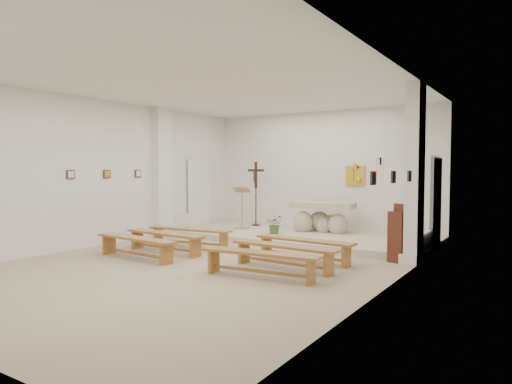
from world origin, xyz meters
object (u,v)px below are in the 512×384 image
Objects in this scene: altar at (322,219)px; bench_left_third at (136,243)px; donation_pedestal at (398,236)px; bench_right_third at (260,258)px; bench_right_second at (284,251)px; bench_right_front at (304,244)px; crucifix_stand at (256,189)px; lectern at (242,207)px; bench_left_front at (190,233)px; bench_left_second at (165,237)px.

altar is 0.82× the size of bench_left_third.
donation_pedestal is 0.54× the size of bench_right_third.
bench_right_second is (1.04, -3.94, -0.15)m from altar.
bench_right_front is (1.04, -3.11, -0.15)m from altar.
crucifix_stand is at bearing 97.41° from bench_left_third.
altar is at bearing 155.44° from donation_pedestal.
bench_right_second is at bearing -61.57° from lectern.
bench_right_third is (3.00, -0.00, 0.00)m from bench_left_third.
donation_pedestal is 0.54× the size of bench_left_front.
lectern is at bearing 137.18° from bench_right_second.
lectern reaches higher than bench_left_second.
altar is at bearing 72.15° from bench_left_third.
bench_left_second is 1.00× the size of bench_right_third.
donation_pedestal reaches higher than bench_left_third.
crucifix_stand is at bearing 131.29° from bench_right_second.
bench_right_front is (3.00, 0.00, 0.00)m from bench_left_front.
bench_right_second is at bearing -86.08° from bench_right_front.
bench_left_second is 0.83m from bench_left_third.
altar reaches higher than bench_left_second.
bench_right_front is 1.00× the size of bench_left_third.
lectern is at bearing -168.13° from altar.
bench_right_second is (3.00, -0.83, 0.00)m from bench_left_front.
bench_left_second and bench_left_third have the same top height.
crucifix_stand is 5.01m from bench_left_third.
crucifix_stand is at bearing 87.52° from bench_left_front.
bench_right_third is at bearing -35.84° from bench_left_front.
bench_left_second and bench_right_third have the same top height.
bench_right_second is 0.83m from bench_right_third.
bench_left_second is 3.11m from bench_right_third.
bench_left_third is (-0.00, -1.66, 0.00)m from bench_left_front.
bench_left_front is at bearing 94.50° from bench_left_third.
altar is at bearing 96.63° from bench_right_third.
bench_right_front is 3.11m from bench_left_second.
bench_left_second is (-4.60, -1.77, -0.18)m from donation_pedestal.
bench_left_second is (0.25, -4.09, -0.91)m from crucifix_stand.
altar is 0.82× the size of bench_left_second.
donation_pedestal is (4.78, -1.48, -0.24)m from lectern.
bench_left_front is 1.00× the size of bench_right_front.
bench_left_third is 3.00m from bench_right_third.
bench_left_front and bench_right_third have the same top height.
bench_right_second is (-1.60, -1.77, -0.18)m from donation_pedestal.
bench_left_third is at bearing -118.16° from altar.
crucifix_stand is at bearing 138.80° from bench_right_front.
lectern is 0.57× the size of bench_left_second.
crucifix_stand reaches higher than donation_pedestal.
bench_right_front and bench_right_third have the same top height.
lectern is 5.01m from donation_pedestal.
altar is 1.51× the size of donation_pedestal.
bench_right_front is 1.00× the size of bench_right_second.
altar is at bearing 0.72° from crucifix_stand.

